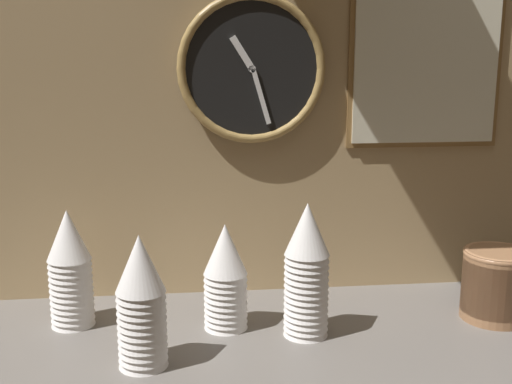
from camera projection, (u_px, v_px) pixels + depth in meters
The scene contains 9 objects.
ground_plane at pixel (273, 343), 1.32m from camera, with size 1.60×0.56×0.04m, color slate.
wall_tiled_back at pixel (259, 71), 1.46m from camera, with size 1.60×0.03×1.05m.
cup_stack_center_left at pixel (141, 302), 1.16m from camera, with size 0.09×0.09×0.25m.
cup_stack_center at pixel (225, 277), 1.33m from camera, with size 0.09×0.09×0.23m.
cup_stack_center_right at pixel (307, 270), 1.29m from camera, with size 0.09×0.09×0.28m.
cup_stack_left at pixel (70, 268), 1.34m from camera, with size 0.09×0.09×0.25m.
bowl_stack_far_right at pixel (496, 283), 1.38m from camera, with size 0.15×0.15×0.15m.
wall_clock at pixel (252, 69), 1.43m from camera, with size 0.33×0.03×0.33m.
menu_board at pixel (427, 48), 1.47m from camera, with size 0.36×0.01×0.46m.
Camera 1 is at (-0.17, -1.21, 0.57)m, focal length 45.00 mm.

